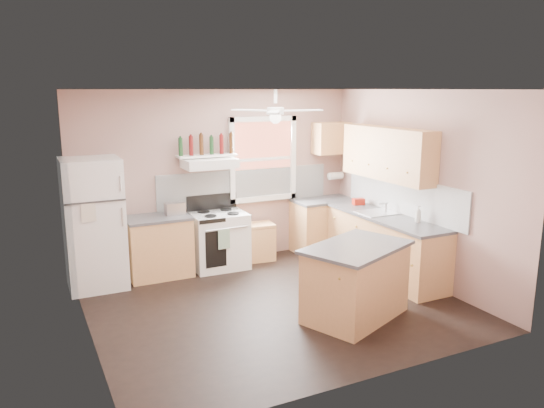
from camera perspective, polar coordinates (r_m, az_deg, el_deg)
name	(u,v)px	position (r m, az deg, el deg)	size (l,w,h in m)	color
floor	(275,304)	(6.93, 0.35, -10.71)	(4.50, 4.50, 0.00)	black
ceiling	(276,89)	(6.38, 0.38, 12.22)	(4.50, 4.50, 0.00)	white
wall_back	(218,177)	(8.35, -5.82, 2.88)	(4.50, 0.05, 2.70)	gray
wall_right	(419,187)	(7.78, 15.56, 1.79)	(0.05, 4.00, 2.70)	gray
wall_left	(81,221)	(5.90, -19.86, -1.77)	(0.05, 4.00, 2.70)	gray
backsplash_back	(246,186)	(8.51, -2.86, 1.90)	(2.90, 0.03, 0.55)	white
backsplash_right	(402,195)	(8.01, 13.86, 0.90)	(0.03, 2.60, 0.55)	white
window_view	(263,159)	(8.56, -1.03, 4.86)	(1.00, 0.02, 1.20)	brown
window_frame	(263,159)	(8.54, -0.95, 4.84)	(1.16, 0.07, 1.36)	white
refrigerator	(94,224)	(7.64, -18.62, -2.03)	(0.76, 0.74, 1.81)	white
base_cabinet_left	(159,248)	(7.96, -12.06, -4.62)	(0.90, 0.60, 0.86)	tan
counter_left	(158,218)	(7.84, -12.20, -1.47)	(0.92, 0.62, 0.04)	#414144
toaster	(175,209)	(7.88, -10.40, -0.50)	(0.28, 0.16, 0.18)	silver
stove	(219,240)	(8.18, -5.71, -3.92)	(0.82, 0.64, 0.86)	white
range_hood	(210,163)	(7.98, -6.73, 4.38)	(0.78, 0.50, 0.14)	white
bottle_shelf	(207,156)	(8.08, -7.03, 5.18)	(0.90, 0.26, 0.03)	white
cart	(256,243)	(8.54, -1.70, -4.26)	(0.55, 0.37, 0.55)	tan
base_cabinet_corner	(323,226)	(9.01, 5.54, -2.41)	(1.00, 0.60, 0.86)	tan
base_cabinet_right	(385,247)	(8.01, 12.01, -4.50)	(0.60, 2.20, 0.86)	tan
counter_corner	(324,200)	(8.90, 5.60, 0.39)	(1.02, 0.62, 0.04)	#414144
counter_right	(385,217)	(7.89, 12.10, -1.38)	(0.62, 2.22, 0.04)	#414144
sink	(377,213)	(8.04, 11.23, -0.97)	(0.55, 0.45, 0.03)	silver
faucet	(386,207)	(8.12, 12.16, -0.34)	(0.03, 0.03, 0.14)	silver
upper_cabinet_right	(387,153)	(7.97, 12.30, 5.33)	(0.33, 1.80, 0.76)	tan
upper_cabinet_corner	(331,138)	(8.97, 6.40, 7.06)	(0.60, 0.33, 0.52)	tan
paper_towel	(335,176)	(9.14, 6.84, 3.03)	(0.12, 0.12, 0.26)	white
island	(356,283)	(6.49, 8.98, -8.41)	(1.23, 0.78, 0.86)	tan
island_top	(357,247)	(6.35, 9.12, -4.60)	(1.30, 0.85, 0.04)	#414144
ceiling_fan_hub	(276,111)	(6.38, 0.38, 9.98)	(0.20, 0.20, 0.08)	white
soap_bottle	(418,214)	(7.58, 15.45, -1.06)	(0.09, 0.09, 0.23)	silver
red_caddy	(359,202)	(8.55, 9.29, 0.27)	(0.18, 0.12, 0.10)	#B11E0F
wine_bottles	(207,145)	(8.06, -7.01, 6.32)	(0.86, 0.06, 0.31)	#143819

